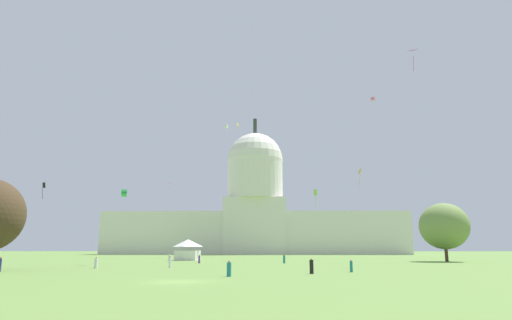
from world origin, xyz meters
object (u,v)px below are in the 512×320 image
at_px(person_white_near_tent, 170,262).
at_px(kite_violet_high, 413,52).
at_px(person_teal_near_tree_west, 351,266).
at_px(kite_black_low, 44,187).
at_px(person_purple_aisle_center, 199,259).
at_px(kite_gold_low, 360,172).
at_px(capitol_building, 255,211).
at_px(event_tent, 188,250).
at_px(tree_east_mid, 444,226).
at_px(kite_pink_high, 373,99).
at_px(kite_turquoise_low, 346,212).
at_px(kite_red_mid, 169,185).
at_px(person_teal_back_center, 284,259).
at_px(person_white_back_right, 169,258).
at_px(person_teal_front_left, 229,269).
at_px(kite_green_low, 124,193).
at_px(kite_white_high, 226,126).
at_px(kite_yellow_high, 237,125).
at_px(person_white_front_center, 96,263).
at_px(kite_lime_low, 315,194).
at_px(person_black_near_tree_east, 312,267).
at_px(person_navy_back_left, 0,265).

height_order(person_white_near_tent, kite_violet_high, kite_violet_high).
bearing_deg(person_teal_near_tree_west, kite_black_low, -166.35).
relative_size(person_purple_aisle_center, kite_gold_low, 0.51).
height_order(capitol_building, event_tent, capitol_building).
height_order(event_tent, person_white_near_tent, event_tent).
height_order(tree_east_mid, kite_pink_high, kite_pink_high).
xyz_separation_m(kite_turquoise_low, kite_pink_high, (-0.04, -54.22, 29.79)).
height_order(tree_east_mid, kite_red_mid, kite_red_mid).
distance_m(person_teal_back_center, kite_red_mid, 102.55).
xyz_separation_m(person_white_back_right, person_teal_back_center, (24.17, -10.11, -0.02)).
bearing_deg(kite_violet_high, kite_red_mid, 150.07).
xyz_separation_m(person_white_back_right, kite_black_low, (-24.93, -7.00, 14.32)).
distance_m(person_teal_front_left, kite_gold_low, 46.42).
bearing_deg(kite_pink_high, kite_green_low, -9.75).
xyz_separation_m(tree_east_mid, kite_white_high, (-51.76, 48.01, 36.17)).
relative_size(kite_violet_high, kite_green_low, 3.19).
bearing_deg(kite_yellow_high, kite_gold_low, 108.94).
distance_m(person_teal_near_tree_west, person_white_near_tent, 26.55).
bearing_deg(person_teal_front_left, kite_yellow_high, 163.91).
distance_m(person_purple_aisle_center, kite_yellow_high, 91.31).
xyz_separation_m(kite_gold_low, kite_red_mid, (-57.15, 91.66, 10.92)).
xyz_separation_m(person_white_back_right, kite_white_high, (7.26, 48.80, 42.83)).
bearing_deg(kite_green_low, person_teal_front_left, -74.22).
xyz_separation_m(person_white_near_tent, person_teal_front_left, (10.28, -19.89, -0.06)).
xyz_separation_m(person_teal_front_left, person_white_front_center, (-20.26, 17.71, -0.02)).
distance_m(person_white_front_center, kite_black_low, 36.57).
xyz_separation_m(person_teal_near_tree_west, person_teal_front_left, (-13.81, -8.74, 0.03)).
xyz_separation_m(person_white_back_right, kite_yellow_high, (9.81, 67.20, 48.35)).
relative_size(kite_yellow_high, kite_green_low, 3.04).
bearing_deg(person_white_back_right, kite_black_low, 73.88).
xyz_separation_m(capitol_building, event_tent, (-13.27, -101.20, -17.48)).
bearing_deg(kite_lime_low, kite_turquoise_low, -84.10).
relative_size(kite_gold_low, kite_black_low, 0.93).
bearing_deg(person_white_back_right, event_tent, -43.26).
distance_m(person_teal_front_left, kite_turquoise_low, 142.07).
height_order(person_teal_near_tree_west, kite_yellow_high, kite_yellow_high).
xyz_separation_m(kite_gold_low, kite_yellow_high, (-28.85, 79.74, 32.18)).
bearing_deg(kite_white_high, person_white_front_center, -70.44).
height_order(kite_green_low, kite_black_low, kite_black_low).
bearing_deg(person_black_near_tree_east, kite_lime_low, 12.33).
relative_size(person_teal_back_center, kite_violet_high, 0.41).
bearing_deg(kite_red_mid, kite_green_low, -72.65).
bearing_deg(person_purple_aisle_center, person_teal_near_tree_west, -154.61).
height_order(person_teal_front_left, person_navy_back_left, person_navy_back_left).
relative_size(person_teal_back_center, kite_turquoise_low, 1.07).
distance_m(person_navy_back_left, kite_gold_low, 60.11).
bearing_deg(kite_pink_high, kite_lime_low, 13.02).
bearing_deg(tree_east_mid, person_navy_back_left, -148.42).
bearing_deg(person_teal_front_left, kite_red_mid, 175.73).
relative_size(tree_east_mid, person_teal_near_tree_west, 8.13).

